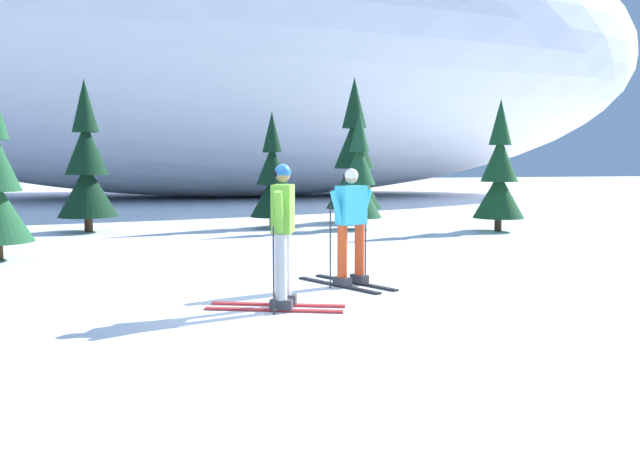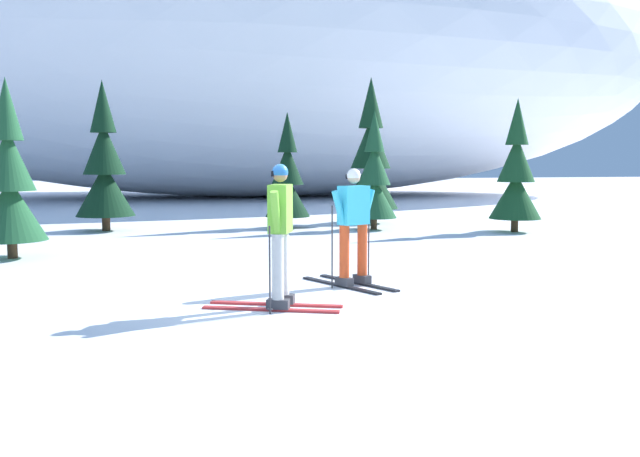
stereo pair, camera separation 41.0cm
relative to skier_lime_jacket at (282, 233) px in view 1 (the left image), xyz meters
name	(u,v)px [view 1 (the left image)]	position (x,y,z in m)	size (l,w,h in m)	color
ground_plane	(271,306)	(-0.12, 0.18, -0.97)	(120.00, 120.00, 0.00)	white
skier_lime_jacket	(282,233)	(0.00, 0.00, 0.00)	(1.79, 1.07, 1.84)	red
skier_cyan_jacket	(351,224)	(1.34, 1.28, -0.03)	(1.14, 1.77, 1.77)	black
pine_tree_left	(87,168)	(-2.85, 10.61, 0.71)	(1.55, 1.55, 4.02)	#47301E
pine_tree_center_left	(272,180)	(2.05, 10.20, 0.38)	(1.25, 1.25, 3.23)	#47301E
pine_tree_center_right	(359,180)	(4.27, 9.25, 0.39)	(1.25, 1.25, 3.24)	#47301E
pine_tree_right	(354,162)	(4.79, 11.20, 0.86)	(1.69, 1.69, 4.37)	#47301E
pine_tree_far_right	(499,176)	(7.71, 7.79, 0.50)	(1.36, 1.36, 3.52)	#47301E
snow_ridge_background	(234,45)	(3.72, 27.23, 6.85)	(46.46, 21.89, 15.64)	white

